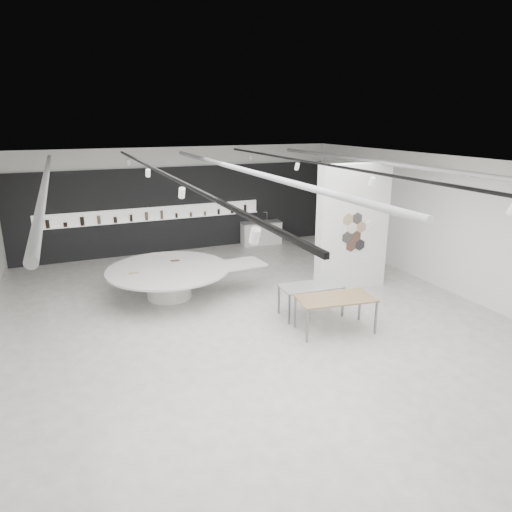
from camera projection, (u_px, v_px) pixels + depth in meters
name	position (u px, v px, depth m)	size (l,w,h in m)	color
room	(248.00, 240.00, 10.56)	(12.02, 14.02, 3.82)	beige
back_wall_display	(178.00, 210.00, 16.84)	(11.80, 0.27, 3.10)	black
partition_column	(353.00, 228.00, 12.85)	(2.20, 0.38, 3.60)	white
display_island	(171.00, 278.00, 12.55)	(4.45, 3.58, 0.86)	white
sample_table_wood	(336.00, 300.00, 10.46)	(1.87, 1.12, 0.83)	olive
sample_table_stone	(311.00, 288.00, 11.33)	(1.58, 0.87, 0.79)	gray
kitchen_counter	(261.00, 233.00, 17.95)	(1.62, 0.73, 1.25)	white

